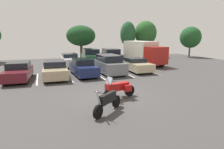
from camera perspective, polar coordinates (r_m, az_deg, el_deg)
ground at (r=11.70m, az=0.28°, el=-6.78°), size 44.00×44.00×0.10m
motorcycle_touring at (r=11.17m, az=1.95°, el=-4.01°), size 2.15×1.01×1.35m
motorcycle_second at (r=9.17m, az=-1.30°, el=-8.02°), size 1.82×1.51×1.27m
parking_stripes at (r=17.90m, az=-8.33°, el=-0.30°), size 13.49×4.79×0.01m
car_maroon at (r=17.57m, az=-25.92°, el=0.83°), size 2.10×4.59×1.47m
car_tan at (r=17.44m, az=-16.54°, el=1.42°), size 2.11×4.88×1.48m
car_navy at (r=17.82m, az=-8.50°, el=2.00°), size 1.96×4.51×1.52m
car_grey at (r=18.55m, az=-0.81°, el=3.02°), size 2.02×4.50×1.80m
car_champagne at (r=19.91m, az=7.14°, el=2.87°), size 1.97×4.28×1.35m
car_far_white at (r=23.67m, az=-12.35°, el=4.22°), size 1.78×4.51×1.50m
car_far_green at (r=24.49m, az=-6.24°, el=5.22°), size 2.24×4.41×1.99m
car_far_charcoal at (r=25.15m, az=-0.22°, el=5.45°), size 2.34×4.76×1.95m
box_truck at (r=24.61m, az=9.30°, el=6.48°), size 3.08×6.47×2.92m
tree_center_right at (r=31.97m, az=-9.18°, el=11.25°), size 4.66×4.66×5.22m
tree_left at (r=35.73m, az=22.22°, el=10.16°), size 3.48×3.48×5.11m
tree_rear at (r=33.07m, az=4.72°, el=11.82°), size 2.58×2.58×5.93m
tree_center_left at (r=34.77m, az=9.90°, el=11.99°), size 3.80×3.80×6.13m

